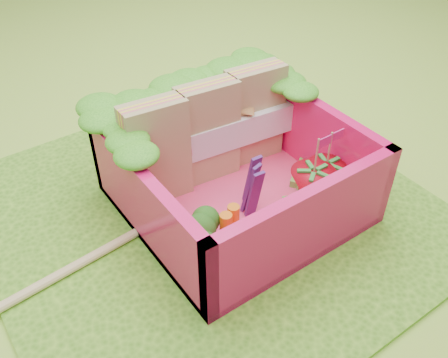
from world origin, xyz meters
name	(u,v)px	position (x,y,z in m)	size (l,w,h in m)	color
ground	(207,213)	(0.00, 0.00, 0.00)	(14.00, 14.00, 0.00)	#A7DD3E
placemat	(207,211)	(0.00, 0.00, 0.01)	(2.60, 2.60, 0.03)	#4C8E20
bento_floor	(236,201)	(0.18, -0.06, 0.06)	(1.30, 1.30, 0.05)	#FF4176
bento_box	(236,170)	(0.18, -0.06, 0.31)	(1.30, 1.30, 0.55)	#F41461
lettuce_ruffle	(191,89)	(0.18, 0.42, 0.64)	(1.43, 0.83, 0.11)	#2B8818
sandwich_stack	(209,133)	(0.19, 0.24, 0.41)	(1.23, 0.30, 0.67)	#A18B55
broccoli	(200,235)	(-0.27, -0.35, 0.26)	(0.34, 0.34, 0.26)	#5C9648
carrot_sticks	(230,228)	(-0.08, -0.36, 0.21)	(0.15, 0.11, 0.27)	orange
purple_wedges	(252,187)	(0.19, -0.21, 0.27)	(0.15, 0.15, 0.38)	#431B5E
strawberry_left	(312,189)	(0.51, -0.39, 0.22)	(0.28, 0.28, 0.52)	red
strawberry_right	(324,179)	(0.65, -0.36, 0.21)	(0.24, 0.24, 0.48)	red
snap_peas	(306,190)	(0.58, -0.28, 0.11)	(0.57, 0.58, 0.05)	#56AD36
chopsticks	(46,282)	(-1.04, 0.00, 0.05)	(2.24, 0.26, 0.05)	#E5C17D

